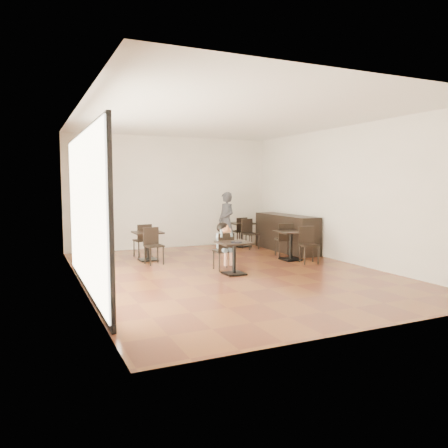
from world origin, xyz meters
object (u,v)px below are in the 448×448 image
child (223,246)px  chair_back_b (251,234)px  cafe_table_back (242,235)px  chair_mid_a (284,240)px  chair_left_a (142,240)px  chair_left_b (154,246)px  chair_back_a (238,231)px  cafe_table_left (148,246)px  child_chair (223,251)px  child_table (234,258)px  chair_mid_b (309,245)px  cafe_table_mid (291,246)px  adult_patron (226,221)px

child → chair_back_b: bearing=50.8°
cafe_table_back → chair_mid_a: size_ratio=0.82×
chair_left_a → chair_left_b: bearing=82.1°
chair_back_a → chair_back_b: size_ratio=1.00×
cafe_table_left → chair_left_b: (0.00, -0.55, 0.07)m
child_chair → chair_left_a: size_ratio=0.96×
child_table → chair_mid_b: (2.13, 0.39, 0.09)m
cafe_table_back → chair_mid_a: (0.18, -2.00, 0.08)m
cafe_table_left → chair_mid_a: size_ratio=0.82×
cafe_table_back → chair_mid_b: chair_mid_b is taller
child_chair → chair_back_b: chair_back_b is taller
cafe_table_left → chair_mid_b: bearing=-30.4°
cafe_table_mid → chair_back_b: 2.00m
child → chair_back_b: (1.95, 2.39, -0.09)m
adult_patron → cafe_table_left: size_ratio=2.31×
cafe_table_left → chair_left_a: bearing=90.0°
child_table → chair_back_b: size_ratio=0.79×
adult_patron → chair_left_b: adult_patron is taller
child_chair → cafe_table_left: 2.15m
chair_mid_b → child_chair: bearing=-169.9°
child_chair → adult_patron: (1.30, 2.64, 0.40)m
child_table → child: child is taller
cafe_table_mid → cafe_table_back: (-0.04, 2.55, -0.00)m
adult_patron → chair_back_b: adult_patron is taller
chair_left_b → cafe_table_back: bearing=20.5°
child_table → cafe_table_back: cafe_table_back is taller
chair_mid_a → child: bearing=38.1°
child → adult_patron: adult_patron is taller
chair_back_a → child: bearing=47.9°
adult_patron → chair_left_a: (-2.49, -0.30, -0.39)m
child_chair → chair_left_b: 1.72m
child_chair → chair_back_b: size_ratio=0.95×
cafe_table_left → chair_back_b: 3.19m
child → cafe_table_left: bearing=123.5°
chair_mid_a → chair_left_b: chair_mid_a is taller
child_table → cafe_table_back: (1.95, 3.49, 0.02)m
chair_mid_a → chair_mid_b: (0.00, -1.10, 0.00)m
child_table → chair_back_a: size_ratio=0.79×
adult_patron → chair_mid_a: (0.83, -1.70, -0.38)m
child_chair → cafe_table_left: bearing=-56.5°
cafe_table_back → chair_left_b: 3.57m
cafe_table_back → chair_mid_a: chair_mid_a is taller
cafe_table_left → cafe_table_back: (3.14, 1.15, 0.00)m
chair_left_b → child_table: bearing=-64.4°
cafe_table_back → child: bearing=-123.6°
cafe_table_mid → chair_left_a: chair_left_a is taller
chair_mid_b → chair_back_a: 3.33m
cafe_table_mid → child_table: bearing=-154.6°
adult_patron → chair_mid_a: adult_patron is taller
child_table → chair_left_b: 2.15m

